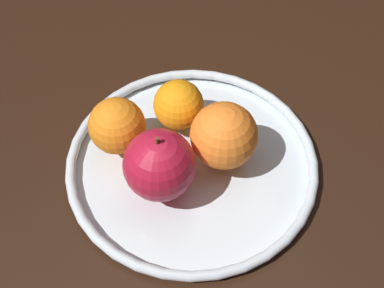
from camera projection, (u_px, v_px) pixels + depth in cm
name	position (u px, v px, depth cm)	size (l,w,h in cm)	color
ground_plane	(192.00, 176.00, 67.61)	(129.20, 129.20, 4.00)	black
fruit_bowl	(192.00, 163.00, 65.27)	(30.61, 30.61, 1.80)	silver
apple	(159.00, 165.00, 59.06)	(8.21, 8.21, 9.01)	#BA1933
orange_center	(224.00, 136.00, 61.67)	(7.94, 7.94, 7.94)	orange
orange_back_left	(179.00, 105.00, 65.58)	(6.24, 6.24, 6.24)	orange
orange_back_right	(117.00, 126.00, 63.22)	(6.85, 6.85, 6.85)	orange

